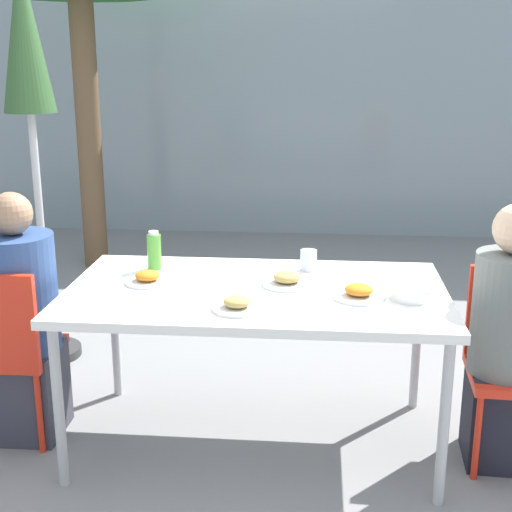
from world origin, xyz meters
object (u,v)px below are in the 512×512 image
object	(u,v)px
chair_left	(5,343)
closed_umbrella	(27,69)
person_left	(21,325)
bottle	(154,251)
drinking_cup	(308,260)
salad_bowl	(411,293)
person_right	(507,344)

from	to	relation	value
chair_left	closed_umbrella	bearing A→B (deg)	100.25
chair_left	person_left	world-z (taller)	person_left
bottle	drinking_cup	bearing A→B (deg)	3.63
closed_umbrella	drinking_cup	bearing A→B (deg)	-20.54
closed_umbrella	salad_bowl	size ratio (longest dim) A/B	12.88
person_left	salad_bowl	bearing A→B (deg)	-2.87
person_right	closed_umbrella	bearing A→B (deg)	-18.12
closed_umbrella	drinking_cup	world-z (taller)	closed_umbrella
bottle	drinking_cup	size ratio (longest dim) A/B	1.89
person_left	drinking_cup	distance (m)	1.38
bottle	drinking_cup	xyz separation A→B (m)	(0.74, 0.05, -0.04)
person_right	salad_bowl	size ratio (longest dim) A/B	6.60
bottle	salad_bowl	xyz separation A→B (m)	(1.18, -0.34, -0.06)
chair_left	drinking_cup	world-z (taller)	drinking_cup
drinking_cup	salad_bowl	size ratio (longest dim) A/B	0.56
person_left	bottle	size ratio (longest dim) A/B	6.25
salad_bowl	closed_umbrella	bearing A→B (deg)	154.15
closed_umbrella	bottle	size ratio (longest dim) A/B	12.19
bottle	salad_bowl	size ratio (longest dim) A/B	1.06
bottle	drinking_cup	world-z (taller)	bottle
chair_left	bottle	bearing A→B (deg)	28.52
closed_umbrella	drinking_cup	xyz separation A→B (m)	(1.55, -0.58, -0.88)
person_left	bottle	distance (m)	0.70
chair_left	drinking_cup	bearing A→B (deg)	15.54
person_right	drinking_cup	distance (m)	0.97
drinking_cup	salad_bowl	distance (m)	0.58
person_left	bottle	xyz separation A→B (m)	(0.58, 0.27, 0.30)
drinking_cup	chair_left	bearing A→B (deg)	-163.86
person_left	closed_umbrella	size ratio (longest dim) A/B	0.51
chair_left	person_right	bearing A→B (deg)	0.17
person_right	closed_umbrella	xyz separation A→B (m)	(-2.42, 0.95, 1.12)
person_left	person_right	size ratio (longest dim) A/B	1.00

